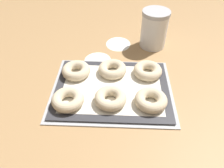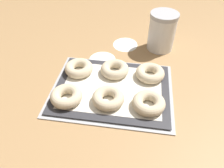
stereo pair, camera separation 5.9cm
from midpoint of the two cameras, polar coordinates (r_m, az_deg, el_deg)
ground_plane at (r=0.77m, az=1.53°, el=-1.96°), size 2.80×2.80×0.00m
baking_tray at (r=0.77m, az=2.20°, el=-1.41°), size 0.42×0.32×0.01m
baking_mat at (r=0.76m, az=2.21°, el=-1.12°), size 0.40×0.30×0.00m
bagel_front_left at (r=0.72m, az=-9.54°, el=-3.21°), size 0.11×0.11×0.03m
bagel_front_center at (r=0.70m, az=1.41°, el=-3.77°), size 0.11×0.11×0.03m
bagel_front_right at (r=0.70m, az=11.94°, el=-4.97°), size 0.11×0.11×0.03m
bagel_back_left at (r=0.82m, az=-6.63°, el=4.05°), size 0.11×0.11×0.03m
bagel_back_center at (r=0.81m, az=2.80°, el=3.81°), size 0.11×0.11×0.03m
bagel_back_right at (r=0.81m, az=11.97°, el=2.72°), size 0.11×0.11×0.03m
flour_canister at (r=0.97m, az=14.68°, el=13.10°), size 0.12×0.12×0.16m
flour_patch_near at (r=1.01m, az=5.18°, el=10.25°), size 0.11×0.12×0.00m
flour_patch_far at (r=0.91m, az=-0.67°, el=6.53°), size 0.11×0.11×0.00m
flour_patch_side at (r=1.00m, az=5.73°, el=9.85°), size 0.08×0.09×0.00m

